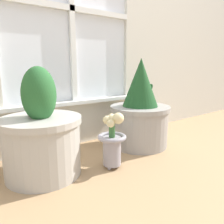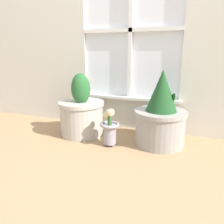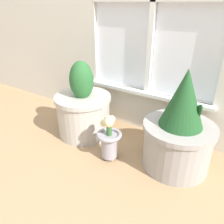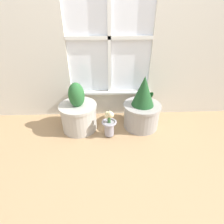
% 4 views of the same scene
% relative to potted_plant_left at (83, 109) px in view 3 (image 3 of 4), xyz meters
% --- Properties ---
extents(ground_plane, '(10.00, 10.00, 0.00)m').
position_rel_potted_plant_left_xyz_m(ground_plane, '(0.35, -0.30, -0.20)').
color(ground_plane, tan).
extents(potted_plant_left, '(0.41, 0.41, 0.56)m').
position_rel_potted_plant_left_xyz_m(potted_plant_left, '(0.00, 0.00, 0.00)').
color(potted_plant_left, '#B7B2A8').
rests_on(potted_plant_left, ground_plane).
extents(potted_plant_right, '(0.41, 0.41, 0.61)m').
position_rel_potted_plant_left_xyz_m(potted_plant_right, '(0.70, 0.02, 0.04)').
color(potted_plant_right, '#9E9993').
rests_on(potted_plant_right, ground_plane).
extents(flower_vase, '(0.16, 0.16, 0.32)m').
position_rel_potted_plant_left_xyz_m(flower_vase, '(0.33, -0.15, -0.05)').
color(flower_vase, '#99939E').
rests_on(flower_vase, ground_plane).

